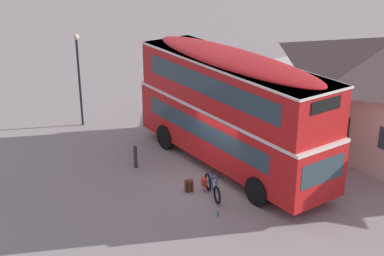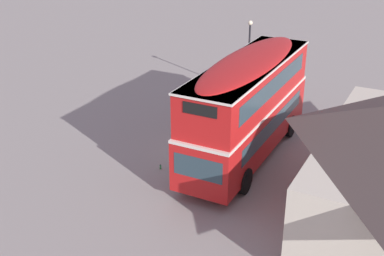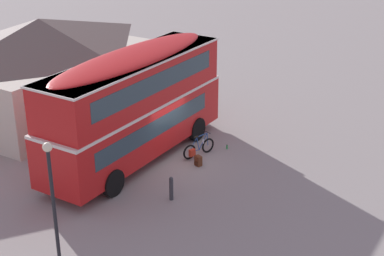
{
  "view_description": "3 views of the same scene",
  "coord_description": "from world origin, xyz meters",
  "px_view_note": "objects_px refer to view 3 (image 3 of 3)",
  "views": [
    {
      "loc": [
        15.11,
        -12.24,
        10.05
      ],
      "look_at": [
        -1.24,
        -0.19,
        1.89
      ],
      "focal_mm": 51.51,
      "sensor_mm": 36.0,
      "label": 1
    },
    {
      "loc": [
        19.33,
        8.32,
        10.99
      ],
      "look_at": [
        1.51,
        -0.4,
        1.97
      ],
      "focal_mm": 47.06,
      "sensor_mm": 36.0,
      "label": 2
    },
    {
      "loc": [
        -18.84,
        -12.23,
        11.09
      ],
      "look_at": [
        0.82,
        -0.6,
        1.33
      ],
      "focal_mm": 53.44,
      "sensor_mm": 36.0,
      "label": 3
    }
  ],
  "objects_px": {
    "touring_bicycle": "(198,149)",
    "water_bottle_green_metal": "(227,147)",
    "street_lamp": "(53,197)",
    "double_decker_bus": "(135,102)",
    "kerb_bollard": "(171,188)",
    "backpack_on_ground": "(198,160)"
  },
  "relations": [
    {
      "from": "street_lamp",
      "to": "kerb_bollard",
      "type": "height_order",
      "value": "street_lamp"
    },
    {
      "from": "touring_bicycle",
      "to": "kerb_bollard",
      "type": "height_order",
      "value": "touring_bicycle"
    },
    {
      "from": "double_decker_bus",
      "to": "touring_bicycle",
      "type": "bearing_deg",
      "value": -54.84
    },
    {
      "from": "water_bottle_green_metal",
      "to": "double_decker_bus",
      "type": "bearing_deg",
      "value": 134.15
    },
    {
      "from": "double_decker_bus",
      "to": "street_lamp",
      "type": "height_order",
      "value": "double_decker_bus"
    },
    {
      "from": "double_decker_bus",
      "to": "backpack_on_ground",
      "type": "bearing_deg",
      "value": -74.06
    },
    {
      "from": "backpack_on_ground",
      "to": "water_bottle_green_metal",
      "type": "distance_m",
      "value": 2.13
    },
    {
      "from": "double_decker_bus",
      "to": "backpack_on_ground",
      "type": "xyz_separation_m",
      "value": [
        0.76,
        -2.66,
        -2.39
      ]
    },
    {
      "from": "backpack_on_ground",
      "to": "street_lamp",
      "type": "relative_size",
      "value": 0.11
    },
    {
      "from": "double_decker_bus",
      "to": "kerb_bollard",
      "type": "distance_m",
      "value": 4.47
    },
    {
      "from": "water_bottle_green_metal",
      "to": "street_lamp",
      "type": "height_order",
      "value": "street_lamp"
    },
    {
      "from": "touring_bicycle",
      "to": "water_bottle_green_metal",
      "type": "distance_m",
      "value": 1.55
    },
    {
      "from": "double_decker_bus",
      "to": "touring_bicycle",
      "type": "relative_size",
      "value": 6.0
    },
    {
      "from": "backpack_on_ground",
      "to": "street_lamp",
      "type": "height_order",
      "value": "street_lamp"
    },
    {
      "from": "water_bottle_green_metal",
      "to": "kerb_bollard",
      "type": "bearing_deg",
      "value": -177.11
    },
    {
      "from": "touring_bicycle",
      "to": "street_lamp",
      "type": "height_order",
      "value": "street_lamp"
    },
    {
      "from": "backpack_on_ground",
      "to": "touring_bicycle",
      "type": "bearing_deg",
      "value": 30.62
    },
    {
      "from": "kerb_bollard",
      "to": "backpack_on_ground",
      "type": "bearing_deg",
      "value": 10.41
    },
    {
      "from": "touring_bicycle",
      "to": "backpack_on_ground",
      "type": "height_order",
      "value": "touring_bicycle"
    },
    {
      "from": "double_decker_bus",
      "to": "street_lamp",
      "type": "xyz_separation_m",
      "value": [
        -7.93,
        -2.85,
        0.18
      ]
    },
    {
      "from": "double_decker_bus",
      "to": "touring_bicycle",
      "type": "xyz_separation_m",
      "value": [
        1.55,
        -2.2,
        -2.27
      ]
    },
    {
      "from": "touring_bicycle",
      "to": "street_lamp",
      "type": "distance_m",
      "value": 9.81
    }
  ]
}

